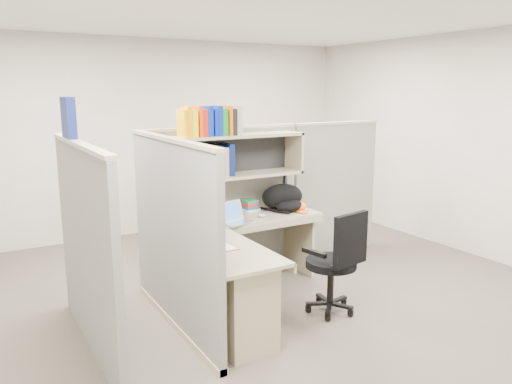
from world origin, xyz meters
TOP-DOWN VIEW (x-y plane):
  - ground at (0.00, 0.00)m, footprint 6.00×6.00m
  - room_shell at (0.00, 0.00)m, footprint 6.00×6.00m
  - cubicle at (-0.37, 0.45)m, footprint 3.79×1.84m
  - desk at (-0.41, -0.29)m, footprint 1.74×1.75m
  - laptop at (-0.11, 0.36)m, footprint 0.36×0.36m
  - backpack at (0.59, 0.56)m, footprint 0.50×0.40m
  - orange_cap at (0.71, 0.49)m, footprint 0.21×0.23m
  - snack_canister at (-0.53, -0.10)m, footprint 0.11×0.11m
  - tissue_box at (-0.82, -0.51)m, footprint 0.17×0.17m
  - mouse at (0.22, 0.44)m, footprint 0.10×0.07m
  - paper_cup at (-0.06, 0.70)m, footprint 0.09×0.09m
  - book_stack at (0.26, 0.79)m, footprint 0.19×0.24m
  - loose_paper at (-0.58, -0.23)m, footprint 0.20×0.26m
  - task_chair at (0.43, -0.48)m, footprint 0.54×0.50m

SIDE VIEW (x-z plane):
  - ground at x=0.00m, z-range 0.00..0.00m
  - task_chair at x=0.43m, z-range -0.14..0.83m
  - desk at x=-0.41m, z-range 0.07..0.80m
  - loose_paper at x=-0.58m, z-range 0.73..0.73m
  - mouse at x=0.22m, z-range 0.73..0.76m
  - orange_cap at x=0.71m, z-range 0.73..0.83m
  - paper_cup at x=-0.06m, z-range 0.73..0.83m
  - book_stack at x=0.26m, z-range 0.73..0.84m
  - snack_canister at x=-0.53m, z-range 0.73..0.84m
  - tissue_box at x=-0.82m, z-range 0.73..0.93m
  - laptop at x=-0.11m, z-range 0.73..0.94m
  - backpack at x=0.59m, z-range 0.73..1.01m
  - cubicle at x=-0.37m, z-range -0.07..1.88m
  - room_shell at x=0.00m, z-range -1.38..4.62m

